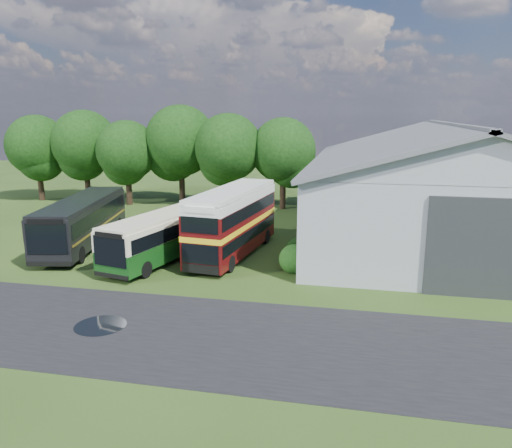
% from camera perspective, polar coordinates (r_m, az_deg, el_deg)
% --- Properties ---
extents(ground, '(120.00, 120.00, 0.00)m').
position_cam_1_polar(ground, '(24.62, -10.84, -8.85)').
color(ground, '#213811').
rests_on(ground, ground).
extents(asphalt_road, '(60.00, 8.00, 0.02)m').
position_cam_1_polar(asphalt_road, '(21.05, -6.33, -12.56)').
color(asphalt_road, black).
rests_on(asphalt_road, ground).
extents(puddle, '(2.20, 2.20, 0.01)m').
position_cam_1_polar(puddle, '(22.77, -17.35, -11.06)').
color(puddle, black).
rests_on(puddle, ground).
extents(storage_shed, '(18.80, 24.80, 8.15)m').
position_cam_1_polar(storage_shed, '(37.77, 20.89, 4.63)').
color(storage_shed, gray).
rests_on(storage_shed, ground).
extents(tree_far_left, '(6.12, 6.12, 8.64)m').
position_cam_1_polar(tree_far_left, '(55.42, -23.73, 8.20)').
color(tree_far_left, black).
rests_on(tree_far_left, ground).
extents(tree_left_a, '(6.46, 6.46, 9.12)m').
position_cam_1_polar(tree_left_a, '(53.09, -19.00, 8.76)').
color(tree_left_a, black).
rests_on(tree_left_a, ground).
extents(tree_left_b, '(5.78, 5.78, 8.16)m').
position_cam_1_polar(tree_left_b, '(49.86, -14.55, 8.11)').
color(tree_left_b, black).
rests_on(tree_left_b, ground).
extents(tree_mid, '(6.80, 6.80, 9.60)m').
position_cam_1_polar(tree_mid, '(49.00, -8.61, 9.39)').
color(tree_mid, black).
rests_on(tree_mid, ground).
extents(tree_right_a, '(6.26, 6.26, 8.83)m').
position_cam_1_polar(tree_right_a, '(46.55, -3.19, 8.72)').
color(tree_right_a, black).
rests_on(tree_right_a, ground).
extents(tree_right_b, '(5.98, 5.98, 8.45)m').
position_cam_1_polar(tree_right_b, '(46.31, 3.13, 8.39)').
color(tree_right_b, black).
rests_on(tree_right_b, ground).
extents(shrub_front, '(1.70, 1.70, 1.70)m').
position_cam_1_polar(shrub_front, '(28.69, 4.32, -5.49)').
color(shrub_front, '#194714').
rests_on(shrub_front, ground).
extents(shrub_mid, '(1.60, 1.60, 1.60)m').
position_cam_1_polar(shrub_mid, '(30.58, 4.83, -4.33)').
color(shrub_mid, '#194714').
rests_on(shrub_mid, ground).
extents(bus_green_single, '(4.73, 10.78, 2.90)m').
position_cam_1_polar(bus_green_single, '(31.36, -10.10, -1.13)').
color(bus_green_single, black).
rests_on(bus_green_single, ground).
extents(bus_maroon_double, '(3.68, 10.14, 4.26)m').
position_cam_1_polar(bus_maroon_double, '(31.47, -2.64, 0.20)').
color(bus_maroon_double, black).
rests_on(bus_maroon_double, ground).
extents(bus_dark_single, '(4.96, 11.94, 3.21)m').
position_cam_1_polar(bus_dark_single, '(35.73, -19.20, 0.33)').
color(bus_dark_single, black).
rests_on(bus_dark_single, ground).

